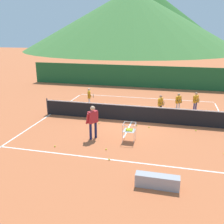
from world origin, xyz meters
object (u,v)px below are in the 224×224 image
at_px(student_1, 161,103).
at_px(tennis_ball_4, 149,127).
at_px(courtside_bench, 157,181).
at_px(tennis_net, 132,113).
at_px(tennis_ball_0, 106,149).
at_px(instructor, 93,119).
at_px(tennis_ball_3, 196,130).
at_px(tennis_ball_7, 109,159).
at_px(ball_cart, 129,130).
at_px(tennis_ball_1, 99,123).
at_px(student_0, 89,96).
at_px(student_2, 178,101).
at_px(tennis_ball_2, 55,146).
at_px(tennis_ball_5, 137,125).
at_px(student_3, 196,100).
at_px(tennis_ball_6, 224,153).

bearing_deg(student_1, tennis_ball_4, -99.86).
relative_size(tennis_ball_4, courtside_bench, 0.05).
xyz_separation_m(tennis_net, tennis_ball_0, (-0.49, -4.09, -0.47)).
height_order(instructor, tennis_ball_4, instructor).
height_order(tennis_ball_3, tennis_ball_7, same).
height_order(tennis_ball_0, courtside_bench, courtside_bench).
distance_m(tennis_ball_0, tennis_ball_4, 3.59).
relative_size(tennis_net, instructor, 6.56).
relative_size(ball_cart, tennis_ball_4, 13.22).
bearing_deg(tennis_ball_1, tennis_ball_7, -67.85).
bearing_deg(student_0, instructor, -69.41).
bearing_deg(student_2, tennis_ball_0, -115.46).
bearing_deg(student_2, tennis_ball_2, -128.89).
height_order(student_2, tennis_ball_1, student_2).
relative_size(tennis_ball_5, courtside_bench, 0.05).
xyz_separation_m(student_0, ball_cart, (3.73, -5.06, -0.23)).
xyz_separation_m(student_2, tennis_ball_4, (-1.53, -3.32, -0.73)).
bearing_deg(ball_cart, student_1, 75.08).
height_order(tennis_ball_2, tennis_ball_5, same).
distance_m(tennis_net, tennis_ball_4, 1.48).
relative_size(student_1, tennis_ball_5, 18.98).
distance_m(student_3, tennis_ball_0, 8.12).
distance_m(tennis_ball_2, tennis_ball_6, 7.56).
relative_size(student_2, tennis_ball_6, 18.69).
relative_size(student_1, tennis_ball_0, 18.98).
xyz_separation_m(student_0, tennis_ball_3, (6.98, -2.91, -0.78)).
bearing_deg(tennis_ball_5, courtside_bench, -74.71).
bearing_deg(student_2, tennis_ball_4, -114.67).
relative_size(tennis_ball_0, tennis_ball_4, 1.00).
xyz_separation_m(ball_cart, tennis_ball_7, (-0.45, -2.11, -0.55)).
height_order(student_0, courtside_bench, student_0).
bearing_deg(tennis_ball_4, tennis_ball_0, -116.25).
distance_m(student_1, tennis_ball_0, 6.08).
relative_size(tennis_ball_1, courtside_bench, 0.05).
height_order(tennis_ball_1, tennis_ball_6, same).
xyz_separation_m(student_3, tennis_ball_6, (0.89, -6.06, -0.76)).
xyz_separation_m(student_0, student_2, (6.02, 0.26, -0.05)).
bearing_deg(courtside_bench, student_3, 79.14).
bearing_deg(student_3, ball_cart, -120.84).
bearing_deg(tennis_ball_3, tennis_net, 168.59).
distance_m(tennis_ball_4, tennis_ball_5, 0.71).
bearing_deg(student_3, tennis_ball_2, -132.62).
distance_m(instructor, tennis_ball_4, 3.44).
relative_size(student_0, student_3, 1.02).
height_order(instructor, student_0, instructor).
distance_m(student_0, tennis_ball_3, 7.60).
bearing_deg(ball_cart, student_0, 126.40).
xyz_separation_m(student_1, student_2, (1.10, 0.85, -0.01)).
distance_m(student_1, tennis_ball_2, 7.44).
relative_size(tennis_ball_5, tennis_ball_7, 1.00).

